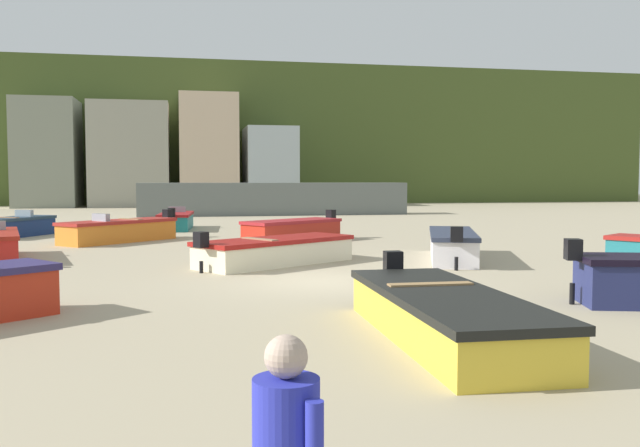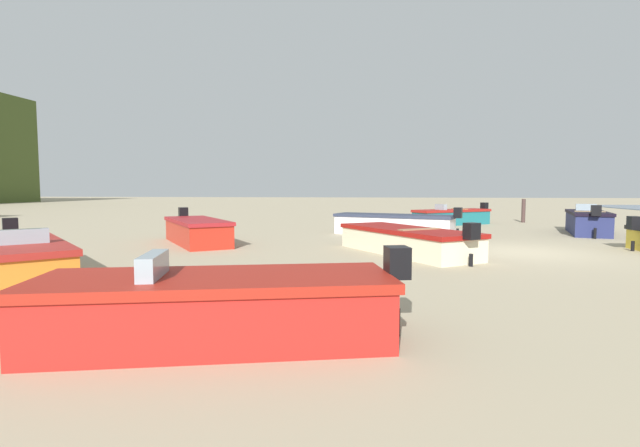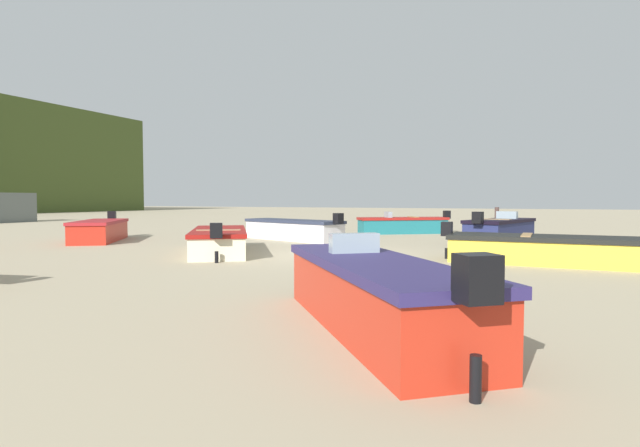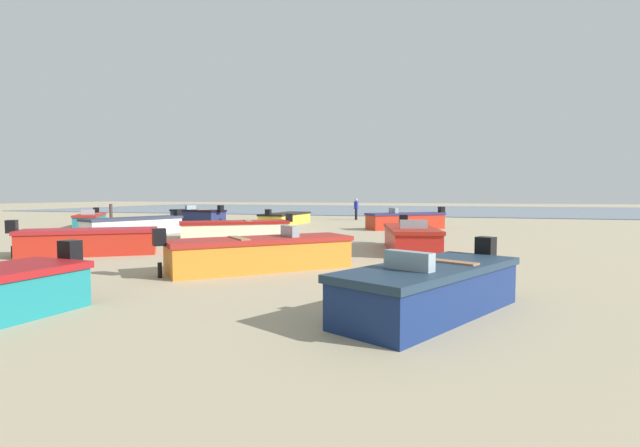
% 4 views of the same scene
% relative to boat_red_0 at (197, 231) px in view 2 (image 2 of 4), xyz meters
% --- Properties ---
extents(ground_plane, '(160.00, 160.00, 0.00)m').
position_rel_boat_red_0_xyz_m(ground_plane, '(-0.90, -10.32, -0.43)').
color(ground_plane, tan).
extents(boat_red_0, '(4.18, 3.50, 1.16)m').
position_rel_boat_red_0_xyz_m(boat_red_0, '(0.00, 0.00, 0.00)').
color(boat_red_0, red).
rests_on(boat_red_0, ground).
extents(boat_navy_1, '(4.29, 2.41, 1.26)m').
position_rel_boat_red_0_xyz_m(boat_navy_1, '(5.14, -14.73, 0.06)').
color(boat_navy_1, navy).
rests_on(boat_navy_1, ground).
extents(boat_red_2, '(2.48, 4.62, 1.15)m').
position_rel_boat_red_0_xyz_m(boat_red_2, '(-9.76, -4.08, 0.00)').
color(boat_red_2, red).
rests_on(boat_red_2, ground).
extents(boat_cream_3, '(4.88, 4.01, 1.06)m').
position_rel_boat_red_0_xyz_m(boat_cream_3, '(-1.61, -6.91, -0.05)').
color(boat_cream_3, beige).
rests_on(boat_cream_3, ground).
extents(boat_white_5, '(2.84, 5.01, 1.16)m').
position_rel_boat_red_0_xyz_m(boat_white_5, '(3.73, -6.78, 0.00)').
color(boat_white_5, silver).
rests_on(boat_white_5, ground).
extents(boat_orange_7, '(4.37, 4.30, 1.16)m').
position_rel_boat_red_0_xyz_m(boat_orange_7, '(-6.52, 1.16, 0.01)').
color(boat_orange_7, orange).
rests_on(boat_orange_7, ground).
extents(boat_teal_9, '(3.47, 4.28, 1.11)m').
position_rel_boat_red_0_xyz_m(boat_teal_9, '(9.32, -9.96, -0.01)').
color(boat_teal_9, '#1C6B74').
rests_on(boat_teal_9, ground).
extents(mooring_post_near_water, '(0.21, 0.21, 1.29)m').
position_rel_boat_red_0_xyz_m(mooring_post_near_water, '(11.50, -14.13, 0.22)').
color(mooring_post_near_water, '#412F2C').
rests_on(mooring_post_near_water, ground).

